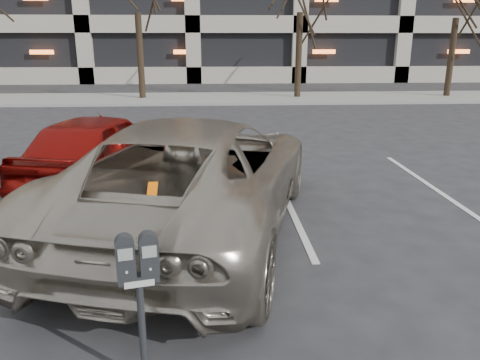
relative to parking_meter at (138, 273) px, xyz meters
The scene contains 6 objects.
ground 2.45m from the parking_meter, 80.03° to the left, with size 140.00×140.00×0.00m, color #28282B.
sidewalk 18.25m from the parking_meter, 88.77° to the left, with size 80.00×4.00×0.12m, color gray.
stall_lines 4.73m from the parking_meter, 102.58° to the left, with size 16.90×5.20×0.00m.
parking_meter is the anchor object (origin of this frame).
suv_silver 3.13m from the parking_meter, 84.60° to the left, with size 4.07×6.34×1.63m.
car_red 5.66m from the parking_meter, 106.11° to the left, with size 1.62×4.04×1.38m, color maroon.
Camera 1 is at (0.19, -5.38, 2.62)m, focal length 35.00 mm.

